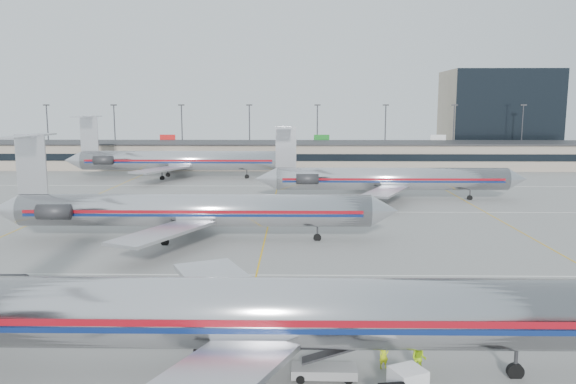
{
  "coord_description": "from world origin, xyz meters",
  "views": [
    {
      "loc": [
        3.51,
        -37.5,
        14.6
      ],
      "look_at": [
        2.5,
        28.98,
        4.5
      ],
      "focal_mm": 35.0,
      "sensor_mm": 36.0,
      "label": 1
    }
  ],
  "objects": [
    {
      "name": "belt_loader",
      "position": [
        5.11,
        -8.94,
        0.59
      ],
      "size": [
        4.18,
        1.35,
        2.21
      ],
      "rotation": [
        0.0,
        0.0,
        -0.02
      ],
      "color": "gray",
      "rests_on": "ground"
    },
    {
      "name": "jet_second_row",
      "position": [
        -8.58,
        22.91,
        3.42
      ],
      "size": [
        45.01,
        26.5,
        11.78
      ],
      "color": "silver",
      "rests_on": "ground"
    },
    {
      "name": "jet_third_row",
      "position": [
        17.65,
        50.64,
        3.4
      ],
      "size": [
        42.85,
        26.36,
        11.72
      ],
      "color": "silver",
      "rests_on": "ground"
    },
    {
      "name": "light_mast_row",
      "position": [
        0.0,
        112.0,
        8.58
      ],
      "size": [
        163.6,
        0.4,
        15.28
      ],
      "color": "#38383D",
      "rests_on": "ground"
    },
    {
      "name": "jet_foreground",
      "position": [
        -0.03,
        -8.63,
        3.67
      ],
      "size": [
        48.31,
        28.45,
        12.65
      ],
      "color": "silver",
      "rests_on": "ground"
    },
    {
      "name": "distant_building",
      "position": [
        62.0,
        128.0,
        12.5
      ],
      "size": [
        30.0,
        20.0,
        25.0
      ],
      "primitive_type": "cube",
      "color": "tan",
      "rests_on": "ground"
    },
    {
      "name": "ramp_worker_near",
      "position": [
        8.46,
        -7.61,
        0.77
      ],
      "size": [
        0.64,
        0.52,
        1.54
      ],
      "primitive_type": "imported",
      "rotation": [
        0.0,
        0.0,
        0.3
      ],
      "color": "#D3EE16",
      "rests_on": "ground"
    },
    {
      "name": "terminal",
      "position": [
        0.0,
        97.97,
        3.16
      ],
      "size": [
        162.0,
        17.0,
        6.25
      ],
      "color": "gray",
      "rests_on": "ground"
    },
    {
      "name": "ramp_worker_far",
      "position": [
        10.28,
        -8.23,
        0.87
      ],
      "size": [
        1.03,
        0.93,
        1.75
      ],
      "primitive_type": "imported",
      "rotation": [
        0.0,
        0.0,
        -0.38
      ],
      "color": "#A0D514",
      "rests_on": "ground"
    },
    {
      "name": "jet_back_row",
      "position": [
        -21.53,
        77.15,
        3.77
      ],
      "size": [
        47.44,
        29.18,
        12.97
      ],
      "color": "silver",
      "rests_on": "ground"
    },
    {
      "name": "apron_markings",
      "position": [
        0.0,
        10.0,
        0.01
      ],
      "size": [
        160.0,
        0.15,
        0.02
      ],
      "primitive_type": "cube",
      "color": "silver",
      "rests_on": "ground"
    },
    {
      "name": "ground",
      "position": [
        0.0,
        0.0,
        0.0
      ],
      "size": [
        260.0,
        260.0,
        0.0
      ],
      "primitive_type": "plane",
      "color": "gray",
      "rests_on": "ground"
    }
  ]
}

